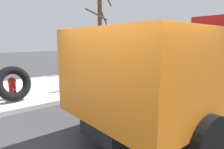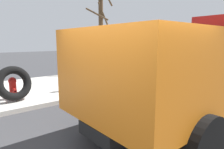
{
  "view_description": "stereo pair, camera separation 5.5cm",
  "coord_description": "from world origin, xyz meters",
  "px_view_note": "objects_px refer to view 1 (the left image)",
  "views": [
    {
      "loc": [
        -1.81,
        -2.3,
        2.19
      ],
      "look_at": [
        2.3,
        2.6,
        1.11
      ],
      "focal_mm": 32.19,
      "sensor_mm": 36.0,
      "label": 1
    },
    {
      "loc": [
        -1.77,
        -2.34,
        2.19
      ],
      "look_at": [
        2.3,
        2.6,
        1.11
      ],
      "focal_mm": 32.19,
      "sensor_mm": 36.0,
      "label": 2
    }
  ],
  "objects_px": {
    "fire_hydrant": "(12,88)",
    "loose_tire": "(13,83)",
    "stop_sign": "(87,55)",
    "bare_tree": "(100,27)",
    "dump_truck_orange": "(206,62)"
  },
  "relations": [
    {
      "from": "loose_tire",
      "to": "fire_hydrant",
      "type": "bearing_deg",
      "value": 86.41
    },
    {
      "from": "fire_hydrant",
      "to": "loose_tire",
      "type": "xyz_separation_m",
      "value": [
        -0.02,
        -0.25,
        0.2
      ]
    },
    {
      "from": "bare_tree",
      "to": "stop_sign",
      "type": "bearing_deg",
      "value": -133.75
    },
    {
      "from": "stop_sign",
      "to": "loose_tire",
      "type": "bearing_deg",
      "value": 175.3
    },
    {
      "from": "loose_tire",
      "to": "dump_truck_orange",
      "type": "xyz_separation_m",
      "value": [
        3.73,
        -4.73,
        0.85
      ]
    },
    {
      "from": "stop_sign",
      "to": "bare_tree",
      "type": "height_order",
      "value": "bare_tree"
    },
    {
      "from": "stop_sign",
      "to": "bare_tree",
      "type": "xyz_separation_m",
      "value": [
        3.12,
        3.26,
        1.41
      ]
    },
    {
      "from": "loose_tire",
      "to": "bare_tree",
      "type": "bearing_deg",
      "value": 27.03
    },
    {
      "from": "stop_sign",
      "to": "bare_tree",
      "type": "distance_m",
      "value": 4.73
    },
    {
      "from": "dump_truck_orange",
      "to": "bare_tree",
      "type": "height_order",
      "value": "bare_tree"
    },
    {
      "from": "loose_tire",
      "to": "bare_tree",
      "type": "relative_size",
      "value": 0.22
    },
    {
      "from": "stop_sign",
      "to": "dump_truck_orange",
      "type": "xyz_separation_m",
      "value": [
        0.91,
        -4.5,
        0.01
      ]
    },
    {
      "from": "fire_hydrant",
      "to": "stop_sign",
      "type": "distance_m",
      "value": 3.03
    },
    {
      "from": "stop_sign",
      "to": "bare_tree",
      "type": "bearing_deg",
      "value": 46.25
    },
    {
      "from": "fire_hydrant",
      "to": "dump_truck_orange",
      "type": "xyz_separation_m",
      "value": [
        3.71,
        -4.98,
        1.05
      ]
    }
  ]
}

